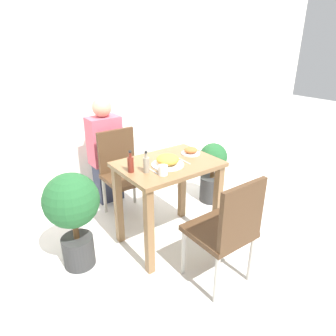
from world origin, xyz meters
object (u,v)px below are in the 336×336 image
at_px(chair_far, 123,169).
at_px(chair_near, 227,228).
at_px(side_plate, 191,151).
at_px(person_figure, 106,152).
at_px(drink_cup, 163,170).
at_px(sauce_bottle, 131,164).
at_px(potted_plant_left, 73,210).
at_px(potted_plant_right, 212,170).
at_px(food_plate, 168,161).
at_px(condiment_bottle, 146,164).

bearing_deg(chair_far, chair_near, -85.70).
bearing_deg(side_plate, person_figure, 110.59).
height_order(drink_cup, sauce_bottle, sauce_bottle).
xyz_separation_m(potted_plant_left, potted_plant_right, (1.62, 0.15, -0.14)).
distance_m(side_plate, person_figure, 1.09).
relative_size(side_plate, potted_plant_right, 0.24).
relative_size(side_plate, potted_plant_left, 0.21).
bearing_deg(food_plate, sauce_bottle, 168.24).
distance_m(chair_far, drink_cup, 0.92).
distance_m(chair_far, side_plate, 0.80).
relative_size(food_plate, side_plate, 1.58).
bearing_deg(potted_plant_left, sauce_bottle, -18.94).
height_order(food_plate, drink_cup, food_plate).
bearing_deg(drink_cup, side_plate, 25.38).
bearing_deg(food_plate, drink_cup, -136.99).
xyz_separation_m(sauce_bottle, potted_plant_right, (1.18, 0.30, -0.47)).
height_order(sauce_bottle, potted_plant_left, sauce_bottle).
xyz_separation_m(chair_far, drink_cup, (-0.10, -0.86, 0.32)).
height_order(food_plate, potted_plant_left, food_plate).
relative_size(drink_cup, potted_plant_right, 0.11).
height_order(condiment_bottle, potted_plant_right, condiment_bottle).
distance_m(chair_near, potted_plant_right, 1.29).
relative_size(side_plate, person_figure, 0.14).
xyz_separation_m(potted_plant_left, person_figure, (0.69, 0.87, 0.06)).
bearing_deg(condiment_bottle, potted_plant_left, 156.82).
distance_m(condiment_bottle, potted_plant_right, 1.25).
xyz_separation_m(chair_far, person_figure, (-0.02, 0.35, 0.08)).
relative_size(food_plate, potted_plant_left, 0.32).
height_order(chair_far, potted_plant_left, chair_far).
bearing_deg(sauce_bottle, potted_plant_left, 161.06).
relative_size(sauce_bottle, potted_plant_right, 0.26).
height_order(drink_cup, condiment_bottle, condiment_bottle).
distance_m(condiment_bottle, potted_plant_left, 0.67).
bearing_deg(chair_near, potted_plant_left, -46.23).
xyz_separation_m(chair_near, sauce_bottle, (-0.37, 0.69, 0.35)).
relative_size(chair_far, sauce_bottle, 4.97).
bearing_deg(side_plate, condiment_bottle, -169.00).
bearing_deg(food_plate, person_figure, 92.89).
height_order(drink_cup, potted_plant_right, drink_cup).
relative_size(chair_near, chair_far, 1.00).
distance_m(side_plate, drink_cup, 0.50).
height_order(side_plate, drink_cup, drink_cup).
bearing_deg(sauce_bottle, drink_cup, -48.11).
relative_size(sauce_bottle, condiment_bottle, 1.00).
distance_m(side_plate, condiment_bottle, 0.54).
xyz_separation_m(food_plate, side_plate, (0.32, 0.09, -0.01)).
bearing_deg(potted_plant_left, condiment_bottle, -23.18).
height_order(side_plate, potted_plant_left, side_plate).
xyz_separation_m(food_plate, drink_cup, (-0.14, -0.13, -0.00)).
relative_size(side_plate, sauce_bottle, 0.94).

